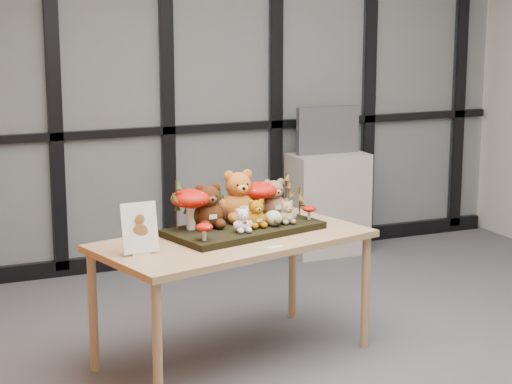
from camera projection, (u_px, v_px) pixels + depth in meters
name	position (u px, v px, depth m)	size (l,w,h in m)	color
floor	(385.00, 366.00, 5.20)	(5.00, 5.00, 0.00)	#4A4A4E
room_shell	(394.00, 65.00, 4.86)	(5.00, 5.00, 5.00)	#B9B6AF
glass_partition	(223.00, 80.00, 7.13)	(4.90, 0.06, 2.78)	#2D383F
display_table	(234.00, 249.00, 5.18)	(1.67, 1.12, 0.72)	tan
diorama_tray	(244.00, 229.00, 5.28)	(0.88, 0.44, 0.04)	black
bear_pooh_yellow	(238.00, 193.00, 5.37)	(0.25, 0.23, 0.33)	#C86421
bear_brown_medium	(208.00, 203.00, 5.21)	(0.21, 0.19, 0.28)	#3F1C0B
bear_tan_back	(274.00, 196.00, 5.47)	(0.19, 0.17, 0.25)	brown
bear_small_yellow	(256.00, 212.00, 5.22)	(0.14, 0.12, 0.18)	#AE660A
bear_white_bow	(242.00, 219.00, 5.12)	(0.11, 0.10, 0.15)	white
bear_beige_small	(287.00, 211.00, 5.32)	(0.11, 0.10, 0.15)	#9F8E5A
plush_cream_hedgehog	(274.00, 217.00, 5.27)	(0.07, 0.07, 0.10)	beige
mushroom_back_left	(191.00, 207.00, 5.17)	(0.23, 0.23, 0.25)	#A40F05
mushroom_back_right	(259.00, 198.00, 5.44)	(0.21, 0.21, 0.24)	#A40F05
mushroom_front_left	(204.00, 231.00, 4.94)	(0.09, 0.09, 0.10)	#A40F05
mushroom_front_right	(309.00, 212.00, 5.42)	(0.08, 0.08, 0.09)	#A40F05
sprig_green_far_left	(176.00, 206.00, 5.10)	(0.05, 0.05, 0.29)	#18380C
sprig_green_mid_left	(190.00, 209.00, 5.22)	(0.05, 0.05, 0.21)	#18380C
sprig_dry_far_right	(286.00, 193.00, 5.56)	(0.05, 0.05, 0.25)	brown
sprig_dry_mid_right	(300.00, 202.00, 5.48)	(0.05, 0.05, 0.18)	brown
sprig_green_centre	(220.00, 205.00, 5.36)	(0.05, 0.05, 0.19)	#18380C
sign_holder	(140.00, 231.00, 4.80)	(0.19, 0.07, 0.27)	silver
label_card	(275.00, 247.00, 4.96)	(0.09, 0.03, 0.00)	white
cabinet	(328.00, 204.00, 7.46)	(0.61, 0.36, 0.82)	#A9A197
monitor	(328.00, 130.00, 7.35)	(0.53, 0.06, 0.38)	#4F5157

